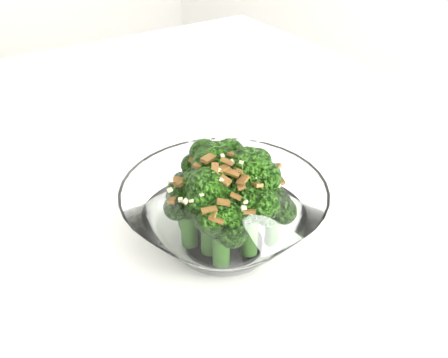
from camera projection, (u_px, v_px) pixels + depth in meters
The scene contains 2 objects.
table at pixel (253, 211), 0.68m from camera, with size 1.38×1.12×0.75m.
broccoli_dish at pixel (223, 212), 0.49m from camera, with size 0.20×0.20×0.11m.
Camera 1 is at (0.40, -0.46, 1.09)m, focal length 40.00 mm.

